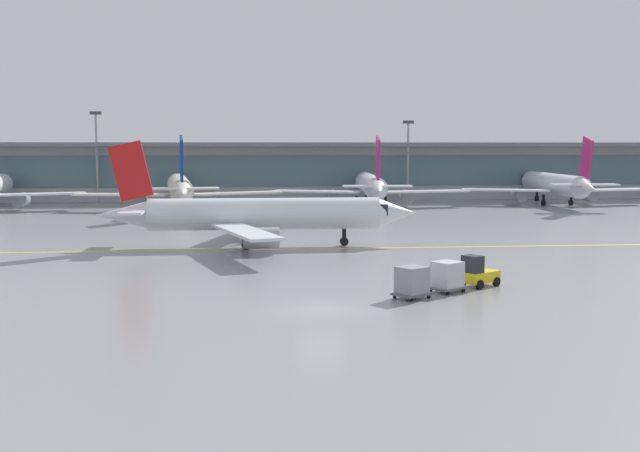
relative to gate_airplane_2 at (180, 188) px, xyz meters
The scene contains 12 objects.
ground_plane 70.35m from the gate_airplane_2, 79.59° to the right, with size 400.00×400.00×0.00m, color gray.
taxiway_centreline_stripe 44.82m from the gate_airplane_2, 76.39° to the right, with size 110.00×0.36×0.01m, color yellow.
terminal_concourse 24.03m from the gate_airplane_2, 57.98° to the left, with size 224.74×11.00×9.60m.
gate_airplane_2 is the anchor object (origin of this frame).
gate_airplane_3 28.05m from the gate_airplane_2, ahead, with size 29.26×31.62×10.47m.
gate_airplane_4 56.94m from the gate_airplane_2, ahead, with size 29.33×31.61×10.47m.
taxiing_regional_jet 42.68m from the gate_airplane_2, 76.24° to the right, with size 29.01×27.05×9.63m.
baggage_tug 67.50m from the gate_airplane_2, 69.51° to the right, with size 2.94×2.62×2.10m.
cargo_dolly_lead 68.23m from the gate_airplane_2, 71.95° to the right, with size 2.63×2.49×1.94m.
cargo_dolly_trailing 69.15m from the gate_airplane_2, 74.51° to the right, with size 2.63×2.49×1.94m.
apron_light_mast_1 20.55m from the gate_airplane_2, 133.75° to the left, with size 1.80×0.36×14.44m.
apron_light_mast_2 38.77m from the gate_airplane_2, 20.84° to the left, with size 1.80×0.36×13.15m.
Camera 1 is at (-4.71, -43.00, 9.24)m, focal length 43.83 mm.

